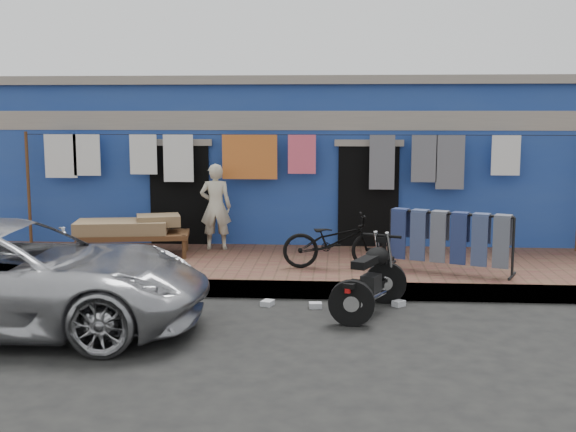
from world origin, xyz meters
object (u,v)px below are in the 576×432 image
at_px(car, 10,275).
at_px(charpoy, 134,236).
at_px(motorcycle, 370,277).
at_px(bicycle, 335,235).
at_px(seated_person, 216,207).
at_px(jeans_rack, 450,240).

xyz_separation_m(car, charpoy, (0.55, 3.56, -0.13)).
bearing_deg(motorcycle, bicycle, 129.08).
bearing_deg(charpoy, seated_person, 27.78).
distance_m(charpoy, jeans_rack, 5.31).
xyz_separation_m(seated_person, bicycle, (2.15, -1.45, -0.24)).
bearing_deg(car, motorcycle, -79.68).
height_order(motorcycle, charpoy, motorcycle).
relative_size(charpoy, jeans_rack, 1.04).
height_order(car, motorcycle, car).
height_order(seated_person, charpoy, seated_person).
distance_m(seated_person, motorcycle, 4.17).
distance_m(seated_person, bicycle, 2.60).
xyz_separation_m(car, motorcycle, (4.48, 1.05, -0.20)).
bearing_deg(motorcycle, jeans_rack, 75.07).
xyz_separation_m(seated_person, motorcycle, (2.63, -3.20, -0.51)).
height_order(motorcycle, jeans_rack, jeans_rack).
height_order(bicycle, charpoy, bicycle).
relative_size(motorcycle, jeans_rack, 0.83).
relative_size(seated_person, jeans_rack, 0.77).
xyz_separation_m(motorcycle, charpoy, (-3.94, 2.51, 0.07)).
bearing_deg(jeans_rack, bicycle, 175.93).
relative_size(car, motorcycle, 3.01).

